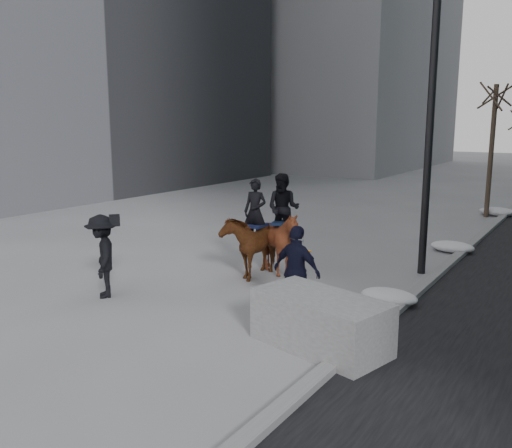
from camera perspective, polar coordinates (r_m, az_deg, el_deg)
The scene contains 10 objects.
ground at distance 10.97m, azimuth -3.46°, elevation -8.72°, with size 120.00×120.00×0.00m, color gray.
curb at distance 18.91m, azimuth 22.75°, elevation -1.01°, with size 0.25×90.00×0.12m, color gray.
planter at distance 9.02m, azimuth 6.82°, elevation -10.19°, with size 2.21×1.10×0.88m, color #949496.
tree_near at distance 22.47m, azimuth 23.57°, elevation 7.67°, with size 1.20×1.20×5.55m, color #372A20, non-canonical shape.
mounted_left at distance 12.98m, azimuth -0.39°, elevation -1.65°, with size 0.95×1.85×2.31m.
mounted_right at distance 12.94m, azimuth 2.61°, elevation -1.16°, with size 1.60×1.72×2.44m.
feeder at distance 10.24m, azimuth 4.32°, elevation -5.01°, with size 1.07×0.92×1.75m.
camera_crew at distance 11.78m, azimuth -15.88°, elevation -3.24°, with size 1.28×1.24×1.75m.
lamppost at distance 13.30m, azimuth 18.01°, elevation 16.05°, with size 0.25×1.97×9.09m.
snow_piles at distance 14.76m, azimuth 18.49°, elevation -3.47°, with size 1.40×15.90×0.36m.
Camera 1 is at (6.17, -8.29, 3.67)m, focal length 38.00 mm.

